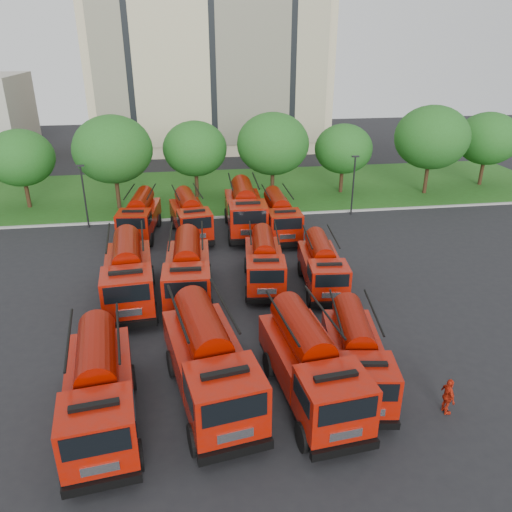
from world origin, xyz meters
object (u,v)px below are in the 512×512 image
at_px(fire_truck_1, 209,361).
at_px(firefighter_4, 196,352).
at_px(fire_truck_5, 188,270).
at_px(firefighter_2, 445,412).
at_px(firefighter_0, 361,405).
at_px(firefighter_5, 320,300).
at_px(fire_truck_4, 128,273).
at_px(fire_truck_7, 322,265).
at_px(fire_truck_3, 356,354).
at_px(fire_truck_11, 279,216).
at_px(fire_truck_0, 99,389).
at_px(fire_truck_10, 245,209).
at_px(firefighter_3, 349,373).
at_px(firefighter_1, 331,430).
at_px(fire_truck_9, 190,216).
at_px(fire_truck_2, 310,364).
at_px(fire_truck_6, 264,262).
at_px(fire_truck_8, 140,216).

bearing_deg(fire_truck_1, firefighter_4, 89.23).
relative_size(fire_truck_5, firefighter_2, 4.59).
xyz_separation_m(firefighter_0, firefighter_4, (-6.73, 4.84, 0.00)).
relative_size(firefighter_2, firefighter_5, 0.85).
xyz_separation_m(fire_truck_5, firefighter_5, (7.58, -1.62, -1.70)).
distance_m(fire_truck_4, fire_truck_7, 11.42).
height_order(fire_truck_4, firefighter_5, fire_truck_4).
xyz_separation_m(fire_truck_3, fire_truck_4, (-10.44, 9.15, 0.26)).
bearing_deg(fire_truck_7, firefighter_0, -90.79).
bearing_deg(fire_truck_3, firefighter_2, -29.42).
relative_size(fire_truck_4, firefighter_4, 4.06).
xyz_separation_m(fire_truck_3, firefighter_4, (-6.90, 3.34, -1.51)).
relative_size(fire_truck_11, firefighter_4, 3.52).
height_order(fire_truck_0, fire_truck_10, fire_truck_10).
relative_size(fire_truck_10, firefighter_4, 4.16).
bearing_deg(fire_truck_10, fire_truck_11, -25.72).
relative_size(fire_truck_4, firefighter_2, 4.85).
xyz_separation_m(fire_truck_4, firefighter_0, (10.26, -10.65, -1.77)).
relative_size(fire_truck_0, fire_truck_3, 1.12).
distance_m(fire_truck_1, firefighter_3, 6.68).
xyz_separation_m(fire_truck_11, firefighter_1, (-1.88, -20.94, -1.57)).
bearing_deg(fire_truck_7, fire_truck_9, 132.96).
bearing_deg(firefighter_5, fire_truck_11, -65.24).
distance_m(fire_truck_2, firefighter_5, 8.88).
xyz_separation_m(fire_truck_11, firefighter_5, (0.45, -10.61, -1.57)).
distance_m(fire_truck_1, fire_truck_6, 10.99).
bearing_deg(firefighter_4, firefighter_0, -178.78).
relative_size(fire_truck_1, fire_truck_7, 1.27).
distance_m(fire_truck_7, fire_truck_9, 12.58).
relative_size(fire_truck_2, fire_truck_5, 1.03).
bearing_deg(firefighter_0, firefighter_1, -171.33).
bearing_deg(fire_truck_1, fire_truck_5, 84.57).
relative_size(fire_truck_1, firefighter_2, 5.09).
height_order(fire_truck_7, firefighter_4, fire_truck_7).
bearing_deg(firefighter_2, fire_truck_10, 14.05).
distance_m(fire_truck_5, firefighter_0, 12.86).
xyz_separation_m(fire_truck_5, fire_truck_8, (-3.43, 10.63, -0.14)).
distance_m(fire_truck_4, fire_truck_5, 3.36).
bearing_deg(fire_truck_11, firefighter_0, -90.39).
distance_m(fire_truck_6, firefighter_2, 13.85).
bearing_deg(fire_truck_7, fire_truck_4, -174.25).
bearing_deg(fire_truck_11, fire_truck_2, -96.60).
distance_m(fire_truck_1, fire_truck_4, 10.05).
bearing_deg(fire_truck_4, fire_truck_10, 47.65).
xyz_separation_m(fire_truck_10, firefighter_4, (-4.48, -16.17, -1.83)).
distance_m(fire_truck_0, fire_truck_9, 20.60).
height_order(fire_truck_2, fire_truck_8, fire_truck_2).
relative_size(fire_truck_9, fire_truck_10, 0.88).
bearing_deg(firefighter_5, firefighter_2, 126.84).
distance_m(fire_truck_3, firefighter_1, 3.61).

